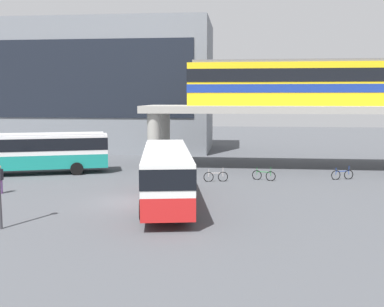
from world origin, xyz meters
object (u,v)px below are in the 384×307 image
bicycle_blue (342,175)px  bus_main (166,170)px  bus_secondary (37,149)px  station_building (97,87)px  pedestrian_at_kerb (0,180)px  bicycle_silver (216,177)px  train (314,82)px  bicycle_green (264,175)px

bicycle_blue → bus_main: bearing=-141.9°
bus_main → bus_secondary: (-11.90, 9.21, 0.00)m
bus_main → station_building: bearing=114.9°
bus_secondary → pedestrian_at_kerb: size_ratio=6.19×
bicycle_silver → bus_secondary: bearing=172.7°
bicycle_blue → bicycle_silver: 9.49m
pedestrian_at_kerb → train: bearing=31.0°
train → bus_secondary: 23.46m
station_building → bicycle_blue: 30.82m
bicycle_blue → bicycle_silver: bearing=-168.9°
bicycle_silver → bicycle_green: 3.60m
station_building → bicycle_green: 27.11m
bus_main → bus_secondary: 15.05m
station_building → pedestrian_at_kerb: station_building is taller
bus_main → bus_secondary: same height
bus_main → bicycle_silver: bus_main is taller
train → pedestrian_at_kerb: train is taller
bicycle_green → bicycle_blue: bearing=9.1°
bus_secondary → train: bearing=13.7°
bicycle_blue → bicycle_green: bearing=-170.9°
train → pedestrian_at_kerb: size_ratio=11.73×
bus_secondary → pedestrian_at_kerb: 7.50m
train → bicycle_silver: size_ratio=12.09×
bicycle_blue → train: bearing=104.8°
bus_main → bicycle_green: 10.28m
station_building → bicycle_silver: 25.55m
station_building → pedestrian_at_kerb: size_ratio=14.53×
bicycle_silver → pedestrian_at_kerb: size_ratio=0.97×
bicycle_blue → pedestrian_at_kerb: 23.86m
station_building → bus_secondary: (0.61, -17.71, -5.31)m
station_building → pedestrian_at_kerb: (1.54, -25.06, -6.43)m
bicycle_silver → bicycle_green: same height
pedestrian_at_kerb → bus_main: bearing=-9.6°
train → bus_secondary: (-22.19, -5.42, -5.34)m
train → bicycle_silver: bearing=-137.3°
bus_main → bicycle_green: size_ratio=6.64×
bus_secondary → bicycle_silver: (14.32, -1.84, -1.63)m
bicycle_blue → station_building: bearing=143.8°
train → bicycle_silver: (-7.87, -7.26, -6.97)m
bus_secondary → bus_main: bearing=-37.7°
train → pedestrian_at_kerb: bearing=-149.0°
bus_main → bicycle_green: bus_main is taller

